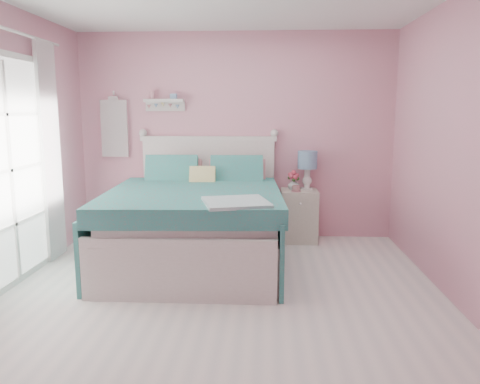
# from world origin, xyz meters

# --- Properties ---
(floor) EXTENTS (4.50, 4.50, 0.00)m
(floor) POSITION_xyz_m (0.00, 0.00, 0.00)
(floor) COLOR white
(floor) RESTS_ON ground
(room_shell) EXTENTS (4.50, 4.50, 4.50)m
(room_shell) POSITION_xyz_m (0.00, 0.00, 1.58)
(room_shell) COLOR pink
(room_shell) RESTS_ON floor
(bed) EXTENTS (1.85, 2.29, 1.30)m
(bed) POSITION_xyz_m (-0.34, 1.12, 0.43)
(bed) COLOR silver
(bed) RESTS_ON floor
(nightstand) EXTENTS (0.45, 0.45, 0.65)m
(nightstand) POSITION_xyz_m (0.81, 2.01, 0.33)
(nightstand) COLOR beige
(nightstand) RESTS_ON floor
(table_lamp) EXTENTS (0.24, 0.24, 0.48)m
(table_lamp) POSITION_xyz_m (0.91, 2.07, 0.99)
(table_lamp) COLOR white
(table_lamp) RESTS_ON nightstand
(vase) EXTENTS (0.17, 0.17, 0.15)m
(vase) POSITION_xyz_m (0.74, 2.02, 0.72)
(vase) COLOR silver
(vase) RESTS_ON nightstand
(teacup) EXTENTS (0.11, 0.11, 0.08)m
(teacup) POSITION_xyz_m (0.76, 1.89, 0.69)
(teacup) COLOR tan
(teacup) RESTS_ON nightstand
(roses) EXTENTS (0.14, 0.11, 0.12)m
(roses) POSITION_xyz_m (0.74, 2.01, 0.84)
(roses) COLOR #D84962
(roses) RESTS_ON vase
(wall_shelf) EXTENTS (0.50, 0.15, 0.25)m
(wall_shelf) POSITION_xyz_m (-0.90, 2.19, 1.73)
(wall_shelf) COLOR silver
(wall_shelf) RESTS_ON room_shell
(hanging_dress) EXTENTS (0.34, 0.03, 0.72)m
(hanging_dress) POSITION_xyz_m (-1.55, 2.18, 1.40)
(hanging_dress) COLOR white
(hanging_dress) RESTS_ON room_shell
(french_door) EXTENTS (0.04, 1.32, 2.16)m
(french_door) POSITION_xyz_m (-1.97, 0.40, 1.07)
(french_door) COLOR silver
(french_door) RESTS_ON floor
(curtain_far) EXTENTS (0.04, 0.40, 2.32)m
(curtain_far) POSITION_xyz_m (-1.92, 1.14, 1.18)
(curtain_far) COLOR white
(curtain_far) RESTS_ON floor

